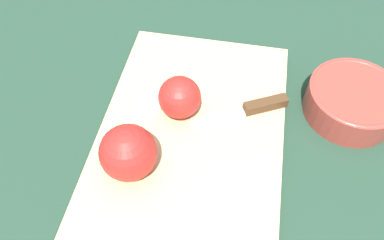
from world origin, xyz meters
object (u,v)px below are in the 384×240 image
apple_half_left (128,153)px  apple_half_right (180,97)px  bowl (353,100)px  knife (258,107)px

apple_half_left → apple_half_right: bearing=-102.0°
apple_half_left → apple_half_right: 0.12m
apple_half_left → bowl: bearing=-139.7°
bowl → apple_half_left: bearing=126.6°
knife → bowl: 0.15m
apple_half_right → knife: bearing=-71.2°
apple_half_left → apple_half_right: apple_half_left is taller
apple_half_right → bowl: 0.28m
knife → bowl: size_ratio=0.95×
apple_half_right → bowl: size_ratio=0.45×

